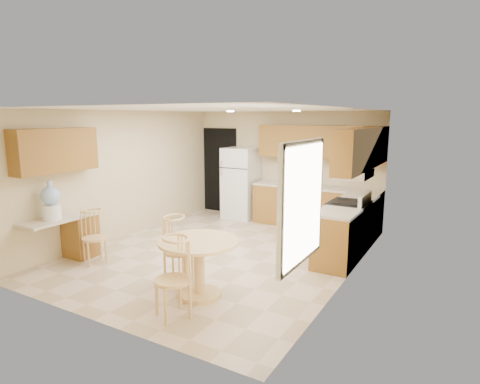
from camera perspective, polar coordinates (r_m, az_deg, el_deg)
The scene contains 30 objects.
floor at distance 7.19m, azimuth -2.88°, elevation -8.69°, with size 5.50×5.50×0.00m, color #CCB194.
ceiling at distance 6.78m, azimuth -3.08°, elevation 11.65°, with size 4.50×5.50×0.02m, color white.
wall_back at distance 9.28m, azimuth 6.31°, elevation 3.61°, with size 4.50×0.02×2.50m, color beige.
wall_front at distance 4.86m, azimuth -20.94°, elevation -3.55°, with size 4.50×0.02×2.50m, color beige.
wall_left at distance 8.31m, azimuth -16.13°, elevation 2.42°, with size 0.02×5.50×2.50m, color beige.
wall_right at distance 5.98m, azimuth 15.44°, elevation -0.64°, with size 0.02×5.50×2.50m, color beige.
doorway at distance 10.12m, azimuth -2.87°, elevation 3.10°, with size 0.90×0.02×2.10m, color black.
base_cab_back at distance 8.83m, azimuth 10.62°, elevation -2.25°, with size 2.75×0.60×0.87m, color olive.
counter_back at distance 8.74m, azimuth 10.72°, elevation 0.66°, with size 2.75×0.63×0.04m, color beige.
base_cab_right_a at distance 7.98m, azimuth 16.47°, elevation -3.89°, with size 0.60×0.59×0.87m, color olive.
counter_right_a at distance 7.89m, azimuth 16.65°, elevation -0.69°, with size 0.63×0.59×0.04m, color beige.
base_cab_right_b at distance 6.63m, azimuth 13.46°, elevation -6.72°, with size 0.60×0.80×0.87m, color olive.
counter_right_b at distance 6.51m, azimuth 13.63°, elevation -2.90°, with size 0.63×0.80×0.04m, color beige.
upper_cab_back at distance 8.76m, azimuth 11.23°, elevation 6.99°, with size 2.75×0.33×0.70m, color olive.
upper_cab_right at distance 7.10m, azimuth 16.89°, elevation 5.92°, with size 0.33×2.42×0.70m, color olive.
upper_cab_left at distance 7.10m, azimuth -24.78°, elevation 5.39°, with size 0.33×1.40×0.70m, color olive.
sink at distance 8.75m, azimuth 10.57°, elevation 0.82°, with size 0.78×0.44×0.01m, color silver.
range_hood at distance 7.14m, azimuth 15.99°, elevation 2.51°, with size 0.50×0.76×0.14m, color silver.
desk_pedestal at distance 7.46m, azimuth -21.75°, elevation -5.84°, with size 0.48×0.42×0.72m, color olive.
desk_top at distance 7.14m, azimuth -24.35°, elevation -3.51°, with size 0.50×1.20×0.04m, color beige.
window at distance 4.20m, azimuth 8.86°, elevation -1.59°, with size 0.06×1.12×1.30m.
can_light_a at distance 8.07m, azimuth -1.38°, elevation 11.40°, with size 0.14×0.14×0.02m, color white.
can_light_b at distance 7.43m, azimuth 8.06°, elevation 11.36°, with size 0.14×0.14×0.02m, color white.
refrigerator at distance 9.46m, azimuth 0.12°, elevation 1.26°, with size 0.74×0.72×1.67m.
stove at distance 7.35m, azimuth 15.04°, elevation -4.80°, with size 0.65×0.76×1.09m.
dining_table at distance 5.41m, azimuth -5.83°, elevation -9.59°, with size 1.06×1.06×0.79m.
chair_table_a at distance 5.82m, azimuth -9.36°, elevation -7.42°, with size 0.43×0.55×0.97m.
chair_table_b at distance 4.84m, azimuth -10.33°, elevation -11.22°, with size 0.43×0.50×0.98m.
chair_desk at distance 6.97m, azimuth -20.65°, elevation -5.43°, with size 0.39×0.50×0.87m.
water_crock at distance 7.02m, azimuth -25.30°, elevation -1.31°, with size 0.30×0.30×0.62m.
Camera 1 is at (3.70, -5.69, 2.39)m, focal length 30.00 mm.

